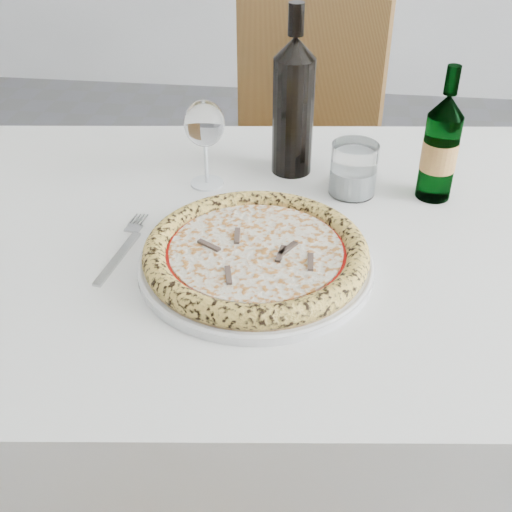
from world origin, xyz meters
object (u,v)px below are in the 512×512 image
at_px(plate, 256,262).
at_px(wine_glass, 204,126).
at_px(chair_far, 292,145).
at_px(beer_bottle, 440,147).
at_px(wine_bottle, 293,105).
at_px(pizza, 256,252).
at_px(tumbler, 353,172).
at_px(dining_table, 263,276).

xyz_separation_m(plate, wine_glass, (-0.12, 0.25, 0.10)).
height_order(chair_far, plate, chair_far).
relative_size(plate, beer_bottle, 1.50).
bearing_deg(wine_bottle, plate, -94.80).
bearing_deg(beer_bottle, plate, -138.12).
xyz_separation_m(plate, pizza, (-0.00, -0.00, 0.02)).
height_order(tumbler, wine_bottle, wine_bottle).
xyz_separation_m(beer_bottle, wine_bottle, (-0.25, 0.07, 0.04)).
relative_size(chair_far, beer_bottle, 4.01).
relative_size(dining_table, pizza, 4.60).
bearing_deg(dining_table, wine_glass, 129.29).
bearing_deg(pizza, wine_bottle, 85.20).
relative_size(pizza, beer_bottle, 1.43).
xyz_separation_m(wine_glass, beer_bottle, (0.40, 0.01, -0.02)).
bearing_deg(dining_table, plate, -90.00).
xyz_separation_m(chair_far, wine_glass, (-0.11, -0.67, 0.34)).
distance_m(chair_far, pizza, 0.95).
bearing_deg(pizza, chair_far, 90.66).
bearing_deg(tumbler, wine_glass, -179.73).
bearing_deg(wine_bottle, beer_bottle, -15.13).
distance_m(wine_glass, tumbler, 0.27).
distance_m(plate, tumbler, 0.29).
bearing_deg(pizza, beer_bottle, 41.88).
bearing_deg(beer_bottle, tumbler, -178.40).
bearing_deg(wine_glass, beer_bottle, 0.74).
bearing_deg(wine_bottle, tumbler, -32.68).
height_order(chair_far, pizza, chair_far).
height_order(dining_table, chair_far, chair_far).
height_order(chair_far, tumbler, chair_far).
bearing_deg(chair_far, plate, -89.34).
distance_m(pizza, wine_bottle, 0.34).
distance_m(chair_far, wine_glass, 0.76).
xyz_separation_m(dining_table, chair_far, (-0.01, 0.82, -0.13)).
xyz_separation_m(pizza, tumbler, (0.14, 0.25, 0.01)).
height_order(pizza, beer_bottle, beer_bottle).
distance_m(dining_table, plate, 0.14).
relative_size(chair_far, plate, 2.67).
height_order(chair_far, wine_glass, chair_far).
distance_m(plate, wine_bottle, 0.34).
height_order(plate, wine_bottle, wine_bottle).
xyz_separation_m(pizza, wine_glass, (-0.12, 0.25, 0.09)).
distance_m(pizza, tumbler, 0.29).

